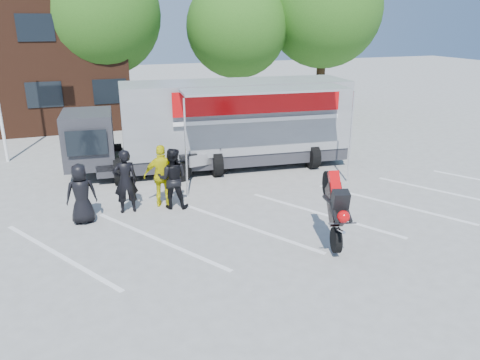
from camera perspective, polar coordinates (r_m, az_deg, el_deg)
ground at (r=11.94m, az=1.47°, el=-7.65°), size 100.00×100.00×0.00m
parking_bay_lines at (r=12.78m, az=-0.19°, el=-5.74°), size 18.09×13.33×0.01m
tree_left at (r=25.99m, az=-16.73°, el=18.73°), size 6.12×6.12×8.64m
tree_mid at (r=26.48m, az=-0.38°, el=18.12°), size 5.44×5.44×7.68m
tree_right at (r=28.13m, az=10.22°, el=19.80°), size 6.46×6.46×9.12m
transporter_truck at (r=17.90m, az=-2.02°, el=1.59°), size 10.56×5.83×3.23m
parked_motorcycle at (r=16.74m, az=-4.59°, el=0.28°), size 2.33×1.15×1.17m
stunt_bike_rider at (r=12.20m, az=10.64°, el=-7.41°), size 1.28×1.91×2.06m
spectator_leather_a at (r=13.48m, az=-18.78°, el=-1.61°), size 0.85×0.57×1.69m
spectator_leather_b at (r=13.84m, az=-13.78°, el=-0.16°), size 0.69×0.45×1.89m
spectator_leather_c at (r=13.92m, az=-8.23°, el=0.20°), size 1.07×0.95×1.83m
spectator_hivis at (r=14.10m, az=-9.42°, el=0.50°), size 1.18×0.69×1.89m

